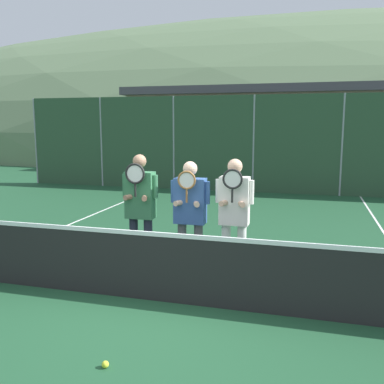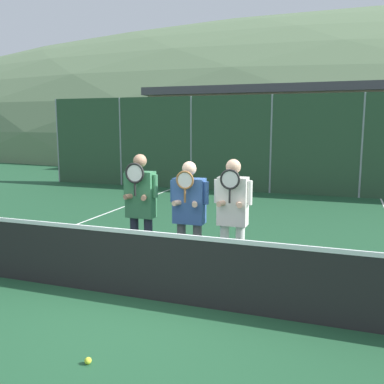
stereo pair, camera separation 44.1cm
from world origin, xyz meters
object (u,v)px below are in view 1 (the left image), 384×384
object	(u,v)px
player_center_right	(234,211)
player_center_left	(190,210)
car_far_left	(154,157)
car_left_of_center	(268,159)
player_leftmost	(140,205)
tennis_ball_on_court	(105,364)

from	to	relation	value
player_center_right	player_center_left	bearing A→B (deg)	179.83
car_far_left	car_left_of_center	size ratio (longest dim) A/B	0.93
player_leftmost	tennis_ball_on_court	xyz separation A→B (m)	(0.64, -2.46, -1.04)
player_center_right	car_far_left	size ratio (longest dim) A/B	0.43
player_center_left	car_left_of_center	bearing A→B (deg)	89.87
player_leftmost	car_far_left	xyz separation A→B (m)	(-4.08, 11.47, -0.21)
car_far_left	player_leftmost	bearing A→B (deg)	-70.42
player_center_right	car_far_left	world-z (taller)	player_center_right
player_center_right	car_left_of_center	xyz separation A→B (m)	(-0.63, 11.23, -0.15)
player_leftmost	player_center_left	bearing A→B (deg)	3.85
player_center_left	car_far_left	bearing A→B (deg)	112.98
player_leftmost	player_center_left	world-z (taller)	player_leftmost
car_far_left	player_center_left	bearing A→B (deg)	-67.02
player_center_right	tennis_ball_on_court	world-z (taller)	player_center_right
player_leftmost	car_left_of_center	bearing A→B (deg)	86.02
player_leftmost	car_far_left	distance (m)	12.18
player_leftmost	car_left_of_center	distance (m)	11.31
car_far_left	car_left_of_center	bearing A→B (deg)	-2.23
player_center_left	car_left_of_center	size ratio (longest dim) A/B	0.39
player_leftmost	car_far_left	size ratio (longest dim) A/B	0.44
car_far_left	car_left_of_center	xyz separation A→B (m)	(4.87, -0.19, 0.04)
player_leftmost	car_left_of_center	xyz separation A→B (m)	(0.79, 11.28, -0.17)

